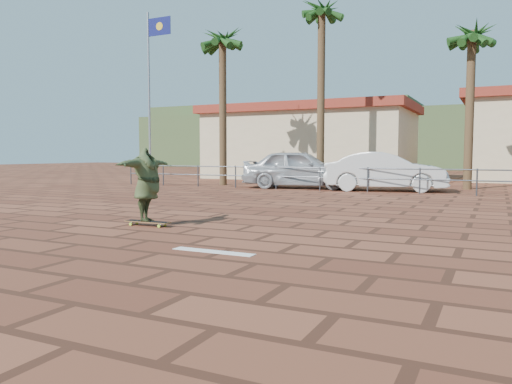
# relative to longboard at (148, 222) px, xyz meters

# --- Properties ---
(ground) EXTENTS (120.00, 120.00, 0.00)m
(ground) POSITION_rel_longboard_xyz_m (2.00, -0.60, -0.09)
(ground) COLOR brown
(ground) RESTS_ON ground
(paint_stripe) EXTENTS (1.40, 0.22, 0.01)m
(paint_stripe) POSITION_rel_longboard_xyz_m (2.70, -1.80, -0.08)
(paint_stripe) COLOR white
(paint_stripe) RESTS_ON ground
(guardrail) EXTENTS (24.06, 0.06, 1.00)m
(guardrail) POSITION_rel_longboard_xyz_m (2.00, 11.40, 0.59)
(guardrail) COLOR #47494F
(guardrail) RESTS_ON ground
(flagpole) EXTENTS (1.30, 0.10, 8.00)m
(flagpole) POSITION_rel_longboard_xyz_m (-7.88, 10.40, 4.55)
(flagpole) COLOR gray
(flagpole) RESTS_ON ground
(palm_far_left) EXTENTS (2.40, 2.40, 8.25)m
(palm_far_left) POSITION_rel_longboard_xyz_m (-5.50, 12.90, 6.75)
(palm_far_left) COLOR brown
(palm_far_left) RESTS_ON ground
(palm_left) EXTENTS (2.40, 2.40, 9.45)m
(palm_left) POSITION_rel_longboard_xyz_m (-1.00, 14.40, 7.87)
(palm_left) COLOR brown
(palm_left) RESTS_ON ground
(palm_center) EXTENTS (2.40, 2.40, 7.75)m
(palm_center) POSITION_rel_longboard_xyz_m (5.50, 14.90, 6.28)
(palm_center) COLOR brown
(palm_center) RESTS_ON ground
(building_west) EXTENTS (12.60, 7.60, 4.50)m
(building_west) POSITION_rel_longboard_xyz_m (-4.00, 21.40, 2.20)
(building_west) COLOR beige
(building_west) RESTS_ON ground
(hill_front) EXTENTS (70.00, 18.00, 6.00)m
(hill_front) POSITION_rel_longboard_xyz_m (2.00, 49.40, 2.91)
(hill_front) COLOR #384C28
(hill_front) RESTS_ON ground
(hill_back) EXTENTS (35.00, 14.00, 8.00)m
(hill_back) POSITION_rel_longboard_xyz_m (-20.00, 55.40, 3.91)
(hill_back) COLOR #384C28
(hill_back) RESTS_ON ground
(longboard) EXTENTS (1.06, 0.26, 0.10)m
(longboard) POSITION_rel_longboard_xyz_m (0.00, 0.00, 0.00)
(longboard) COLOR olive
(longboard) RESTS_ON ground
(skateboarder) EXTENTS (0.75, 1.97, 1.56)m
(skateboarder) POSITION_rel_longboard_xyz_m (0.00, 0.00, 0.80)
(skateboarder) COLOR #384525
(skateboarder) RESTS_ON longboard
(car_silver) EXTENTS (5.31, 2.84, 1.72)m
(car_silver) POSITION_rel_longboard_xyz_m (-1.29, 12.40, 0.77)
(car_silver) COLOR #ABAEB2
(car_silver) RESTS_ON ground
(car_white) EXTENTS (5.13, 2.62, 1.61)m
(car_white) POSITION_rel_longboard_xyz_m (2.48, 12.40, 0.72)
(car_white) COLOR silver
(car_white) RESTS_ON ground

